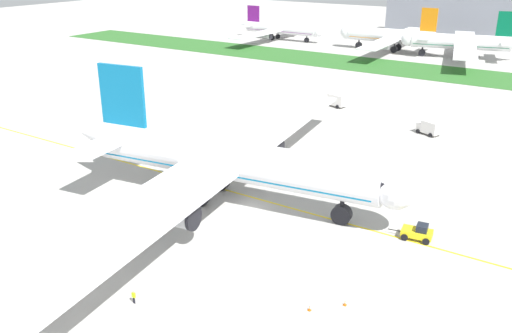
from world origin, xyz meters
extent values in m
plane|color=#ADAAA5|center=(0.00, 0.00, 0.00)|extent=(600.00, 600.00, 0.00)
cube|color=yellow|center=(0.00, 2.77, 0.00)|extent=(280.00, 0.36, 0.01)
cube|color=#2D6628|center=(0.00, 109.20, 0.05)|extent=(320.00, 24.00, 0.10)
cylinder|color=white|center=(-3.44, -0.11, 6.60)|extent=(44.81, 12.23, 5.87)
cube|color=#0C6B9E|center=(-3.44, -0.11, 5.58)|extent=(42.98, 11.51, 0.70)
sphere|color=white|center=(20.13, 3.34, 6.60)|extent=(5.58, 5.58, 5.58)
cone|color=white|center=(-28.04, -3.70, 7.04)|extent=(7.11, 5.87, 4.99)
cube|color=#0C6B9E|center=(-21.91, -2.80, 14.24)|extent=(8.00, 1.74, 9.39)
cube|color=white|center=(-23.64, 2.88, 7.48)|extent=(6.19, 10.00, 0.41)
cube|color=white|center=(-21.94, -8.74, 7.48)|extent=(6.19, 10.00, 0.41)
cube|color=white|center=(-8.96, 22.26, 5.87)|extent=(15.45, 40.98, 0.47)
cube|color=white|center=(-2.33, -23.12, 5.87)|extent=(15.45, 40.98, 0.47)
cylinder|color=#B7BABF|center=(-6.34, 13.55, 4.09)|extent=(5.98, 4.00, 3.23)
cylinder|color=black|center=(-3.58, 13.95, 4.09)|extent=(0.97, 3.42, 3.39)
cylinder|color=#B7BABF|center=(-2.31, -14.02, 4.09)|extent=(5.98, 4.00, 3.23)
cylinder|color=black|center=(0.45, -13.62, 4.09)|extent=(0.97, 3.42, 3.39)
cylinder|color=black|center=(13.26, 2.33, 2.53)|extent=(0.61, 0.61, 2.27)
cylinder|color=black|center=(13.26, 2.33, 1.39)|extent=(2.94, 1.64, 2.79)
cylinder|color=black|center=(-7.41, 2.43, 2.53)|extent=(0.61, 0.61, 2.27)
cylinder|color=black|center=(-7.41, 2.43, 1.39)|extent=(2.94, 1.64, 2.79)
cylinder|color=black|center=(-6.51, -3.67, 2.53)|extent=(0.61, 0.61, 2.27)
cylinder|color=black|center=(-6.51, -3.67, 1.39)|extent=(2.94, 1.64, 2.79)
cube|color=black|center=(19.26, 3.21, 7.34)|extent=(2.67, 4.65, 1.06)
sphere|color=black|center=(-20.56, 0.30, 7.13)|extent=(0.41, 0.41, 0.41)
sphere|color=black|center=(-15.79, 1.00, 7.13)|extent=(0.41, 0.41, 0.41)
sphere|color=black|center=(-11.02, 1.69, 7.13)|extent=(0.41, 0.41, 0.41)
sphere|color=black|center=(-6.25, 2.39, 7.13)|extent=(0.41, 0.41, 0.41)
sphere|color=black|center=(-1.47, 3.09, 7.13)|extent=(0.41, 0.41, 0.41)
sphere|color=black|center=(3.30, 3.79, 7.13)|extent=(0.41, 0.41, 0.41)
sphere|color=black|center=(8.07, 4.48, 7.13)|extent=(0.41, 0.41, 0.41)
sphere|color=black|center=(12.85, 5.18, 7.13)|extent=(0.41, 0.41, 0.41)
cube|color=yellow|center=(23.30, 3.80, 0.86)|extent=(4.14, 2.71, 0.82)
cube|color=black|center=(23.88, 3.88, 1.72)|extent=(1.62, 1.83, 0.90)
cylinder|color=black|center=(20.50, 3.39, 0.60)|extent=(1.80, 0.38, 0.12)
cylinder|color=black|center=(22.12, 2.53, 0.45)|extent=(0.94, 0.48, 0.90)
cylinder|color=black|center=(21.80, 4.68, 0.45)|extent=(0.94, 0.48, 0.90)
cylinder|color=black|center=(24.80, 2.92, 0.45)|extent=(0.94, 0.48, 0.90)
cylinder|color=black|center=(24.49, 5.07, 0.45)|extent=(0.94, 0.48, 0.90)
cylinder|color=black|center=(2.72, -26.46, 0.39)|extent=(0.11, 0.11, 0.78)
cylinder|color=#BFE519|center=(2.86, -26.47, 1.03)|extent=(0.09, 0.09, 0.50)
cylinder|color=black|center=(2.54, -26.45, 0.39)|extent=(0.11, 0.11, 0.78)
cylinder|color=#BFE519|center=(2.41, -26.44, 1.03)|extent=(0.09, 0.09, 0.50)
cube|color=#BFE519|center=(2.63, -26.46, 1.05)|extent=(0.42, 0.26, 0.55)
sphere|color=tan|center=(2.63, -26.46, 1.44)|extent=(0.21, 0.21, 0.21)
cylinder|color=black|center=(-6.77, -27.80, 0.39)|extent=(0.11, 0.11, 0.78)
cylinder|color=#BFE519|center=(-6.67, -27.89, 1.03)|extent=(0.09, 0.09, 0.50)
cylinder|color=black|center=(-6.90, -27.67, 0.39)|extent=(0.11, 0.11, 0.78)
cylinder|color=#BFE519|center=(-7.00, -27.58, 1.03)|extent=(0.09, 0.09, 0.50)
cube|color=#BFE519|center=(-6.84, -27.73, 1.06)|extent=(0.46, 0.44, 0.55)
sphere|color=tan|center=(-6.84, -27.73, 1.45)|extent=(0.21, 0.21, 0.21)
cylinder|color=black|center=(-12.59, 6.34, 0.42)|extent=(0.12, 0.12, 0.85)
cylinder|color=#BFE519|center=(-12.72, 6.26, 1.12)|extent=(0.10, 0.10, 0.54)
cylinder|color=black|center=(-12.42, 6.44, 0.42)|extent=(0.12, 0.12, 0.85)
cylinder|color=#BFE519|center=(-12.29, 6.52, 1.12)|extent=(0.10, 0.10, 0.54)
cube|color=#BFE519|center=(-12.50, 6.39, 1.15)|extent=(0.51, 0.44, 0.60)
sphere|color=tan|center=(-12.50, 6.39, 1.58)|extent=(0.23, 0.23, 0.23)
cube|color=#F2590C|center=(21.54, -14.49, 0.01)|extent=(0.36, 0.36, 0.03)
cone|color=#F2590C|center=(21.54, -14.49, 0.31)|extent=(0.28, 0.28, 0.55)
cylinder|color=white|center=(21.54, -14.49, 0.33)|extent=(0.17, 0.17, 0.06)
cube|color=#F2590C|center=(18.82, -17.33, 0.01)|extent=(0.36, 0.36, 0.03)
cone|color=#F2590C|center=(18.82, -17.33, 0.31)|extent=(0.28, 0.28, 0.55)
cylinder|color=white|center=(18.82, -17.33, 0.33)|extent=(0.17, 0.17, 0.06)
cube|color=white|center=(-13.18, 56.72, 1.74)|extent=(4.74, 3.17, 2.57)
cube|color=white|center=(-15.88, 57.37, 1.28)|extent=(2.14, 2.46, 1.67)
cube|color=#263347|center=(-16.64, 57.55, 1.62)|extent=(0.51, 1.83, 0.73)
cylinder|color=black|center=(-16.14, 56.29, 0.45)|extent=(0.95, 0.50, 0.90)
cylinder|color=black|center=(-15.62, 58.44, 0.45)|extent=(0.95, 0.50, 0.90)
cylinder|color=black|center=(-12.38, 55.38, 0.45)|extent=(0.95, 0.50, 0.90)
cylinder|color=black|center=(-11.86, 57.54, 0.45)|extent=(0.95, 0.50, 0.90)
cube|color=white|center=(12.04, 47.55, 1.69)|extent=(4.14, 3.42, 2.47)
cube|color=white|center=(9.93, 48.38, 1.31)|extent=(2.09, 2.54, 1.71)
cube|color=#263347|center=(9.33, 48.62, 1.65)|extent=(0.78, 1.81, 0.75)
cylinder|color=black|center=(9.51, 47.32, 0.45)|extent=(0.95, 0.61, 0.90)
cylinder|color=black|center=(10.34, 49.44, 0.45)|extent=(0.95, 0.61, 0.90)
cylinder|color=black|center=(12.44, 46.16, 0.45)|extent=(0.95, 0.61, 0.90)
cylinder|color=black|center=(13.28, 48.29, 0.45)|extent=(0.95, 0.61, 0.90)
cylinder|color=white|center=(-77.94, 139.14, 4.60)|extent=(32.20, 4.34, 4.09)
cube|color=#661472|center=(-77.94, 139.14, 3.88)|extent=(30.91, 4.01, 0.49)
sphere|color=white|center=(-60.73, 139.27, 4.60)|extent=(3.88, 3.88, 3.88)
cone|color=white|center=(-95.86, 138.99, 4.90)|extent=(4.52, 3.51, 3.47)
cube|color=#661472|center=(-91.45, 139.03, 9.91)|extent=(5.79, 0.46, 6.54)
cube|color=white|center=(-92.13, 143.11, 5.21)|extent=(3.59, 6.57, 0.29)
cube|color=white|center=(-92.06, 134.94, 5.21)|extent=(3.59, 6.57, 0.29)
cube|color=white|center=(-79.68, 155.64, 4.09)|extent=(7.31, 29.01, 0.33)
cube|color=white|center=(-79.42, 122.60, 4.09)|extent=(7.31, 29.01, 0.33)
cylinder|color=#B7BABF|center=(-78.67, 149.13, 2.85)|extent=(3.90, 2.28, 2.25)
cylinder|color=black|center=(-76.72, 149.15, 2.85)|extent=(0.36, 2.36, 2.36)
cylinder|color=#B7BABF|center=(-78.50, 129.13, 2.85)|extent=(3.90, 2.28, 2.25)
cylinder|color=black|center=(-76.56, 129.14, 2.85)|extent=(0.36, 2.36, 2.36)
cylinder|color=black|center=(-65.72, 139.23, 1.76)|extent=(0.43, 0.43, 1.58)
cylinder|color=black|center=(-65.72, 139.23, 0.97)|extent=(1.95, 0.89, 1.94)
cylinder|color=black|center=(-80.53, 141.26, 1.76)|extent=(0.43, 0.43, 1.58)
cylinder|color=black|center=(-80.53, 141.26, 0.97)|extent=(1.95, 0.89, 1.94)
cylinder|color=black|center=(-80.50, 136.97, 1.76)|extent=(0.43, 0.43, 1.58)
cylinder|color=black|center=(-80.50, 136.97, 0.97)|extent=(1.95, 0.89, 1.94)
cylinder|color=white|center=(-30.45, 138.31, 5.62)|extent=(31.85, 6.42, 5.00)
cube|color=orange|center=(-30.45, 138.31, 4.75)|extent=(30.57, 5.96, 0.60)
sphere|color=white|center=(-47.64, 137.53, 5.62)|extent=(4.75, 4.75, 4.75)
cone|color=white|center=(-12.39, 139.12, 5.99)|extent=(5.68, 4.49, 4.25)
cube|color=orange|center=(-17.17, 138.91, 12.11)|extent=(5.72, 0.76, 7.99)
cube|color=white|center=(-16.31, 133.94, 6.37)|extent=(3.84, 8.14, 0.35)
cube|color=white|center=(-16.76, 143.92, 6.37)|extent=(3.84, 8.14, 0.35)
cube|color=white|center=(-28.11, 121.65, 5.00)|extent=(8.24, 28.78, 0.40)
cube|color=white|center=(-29.62, 155.10, 5.00)|extent=(8.24, 28.78, 0.40)
cylinder|color=#B7BABF|center=(-29.35, 128.01, 3.48)|extent=(4.86, 2.96, 2.75)
cylinder|color=black|center=(-31.72, 127.91, 3.48)|extent=(0.54, 2.90, 2.88)
cylinder|color=#B7BABF|center=(-30.28, 148.66, 3.48)|extent=(4.86, 2.96, 2.75)
cylinder|color=black|center=(-32.65, 148.55, 3.48)|extent=(0.54, 2.90, 2.88)
cylinder|color=black|center=(-42.47, 137.76, 2.15)|extent=(0.52, 0.52, 1.94)
cylinder|color=black|center=(-42.47, 137.76, 1.19)|extent=(2.42, 1.17, 2.37)
cylinder|color=black|center=(-27.80, 135.80, 2.15)|extent=(0.52, 0.52, 1.94)
cylinder|color=black|center=(-27.80, 135.80, 1.19)|extent=(2.42, 1.17, 2.37)
cylinder|color=black|center=(-28.04, 141.04, 2.15)|extent=(0.52, 0.52, 1.94)
cylinder|color=black|center=(-28.04, 141.04, 1.19)|extent=(2.42, 1.17, 2.37)
cylinder|color=white|center=(-5.15, 137.30, 5.65)|extent=(32.54, 12.59, 5.03)
cube|color=#055938|center=(-5.15, 137.30, 4.78)|extent=(31.19, 11.89, 0.60)
sphere|color=white|center=(-22.17, 133.12, 5.65)|extent=(4.78, 4.78, 4.78)
cube|color=#055938|center=(8.01, 140.54, 12.19)|extent=(5.76, 1.88, 8.04)
cube|color=white|center=(9.83, 135.81, 6.41)|extent=(5.37, 8.66, 0.35)
cube|color=white|center=(7.43, 145.58, 6.41)|extent=(5.37, 8.66, 0.35)
cube|color=white|center=(0.48, 121.15, 5.03)|extent=(13.83, 29.90, 0.40)
cube|color=white|center=(-7.66, 154.23, 5.03)|extent=(13.83, 29.90, 0.40)
cylinder|color=#B7BABF|center=(-2.02, 127.26, 3.51)|extent=(5.30, 3.83, 2.76)
cylinder|color=black|center=(-4.34, 126.69, 3.51)|extent=(1.10, 2.92, 2.90)
cylinder|color=#B7BABF|center=(-7.04, 147.65, 3.51)|extent=(5.30, 3.83, 2.76)
cylinder|color=black|center=(-9.36, 147.08, 3.51)|extent=(1.10, 2.92, 2.90)
cylinder|color=black|center=(-17.06, 134.37, 2.17)|extent=(0.53, 0.53, 1.95)
cylinder|color=black|center=(-17.06, 134.37, 1.19)|extent=(2.58, 1.61, 2.39)
cylinder|color=black|center=(-2.02, 135.36, 2.17)|extent=(0.53, 0.53, 1.95)
cylinder|color=black|center=(-2.02, 135.36, 1.19)|extent=(2.58, 1.61, 2.39)
cylinder|color=black|center=(-3.28, 140.48, 2.17)|extent=(0.53, 0.53, 1.95)
cylinder|color=black|center=(-3.28, 140.48, 1.19)|extent=(2.58, 1.61, 2.39)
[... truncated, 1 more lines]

